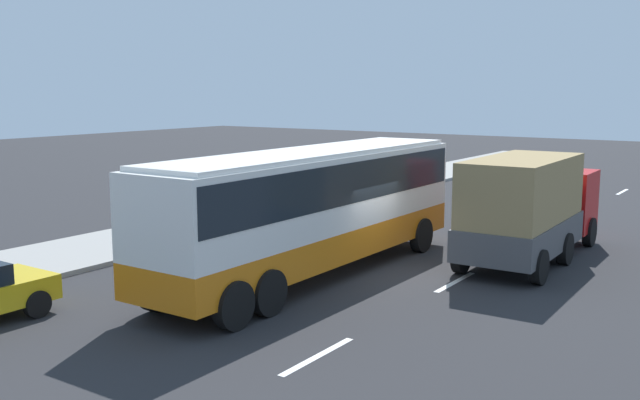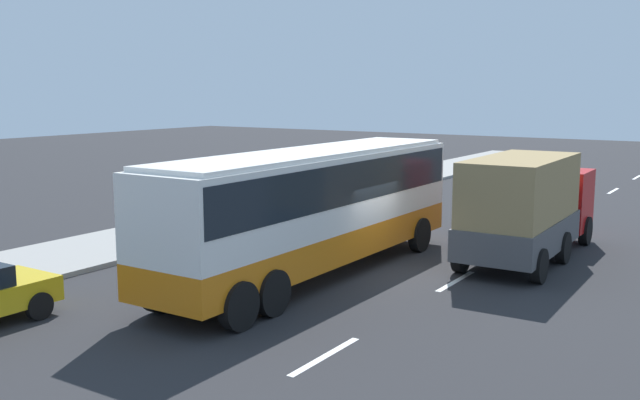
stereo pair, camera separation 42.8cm
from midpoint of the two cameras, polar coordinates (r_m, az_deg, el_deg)
The scene contains 6 objects.
ground_plane at distance 20.58m, azimuth 5.26°, elevation -5.78°, with size 120.00×120.00×0.00m, color #28282B.
sidewalk_curb at distance 25.96m, azimuth -12.19°, elevation -2.71°, with size 80.00×4.00×0.15m, color gray.
lane_centreline at distance 23.35m, azimuth 15.06°, elevation -4.28°, with size 47.65×0.16×0.01m.
coach_bus at distance 19.73m, azimuth 0.11°, elevation 0.11°, with size 11.93×2.69×3.53m.
cargo_truck at distance 22.63m, azimuth 16.96°, elevation -0.39°, with size 7.53×2.61×3.21m.
pedestrian_near_curb at distance 24.61m, azimuth -11.72°, elevation -0.91°, with size 0.32×0.32×1.64m.
Camera 1 is at (-17.32, -9.81, 5.18)m, focal length 40.05 mm.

